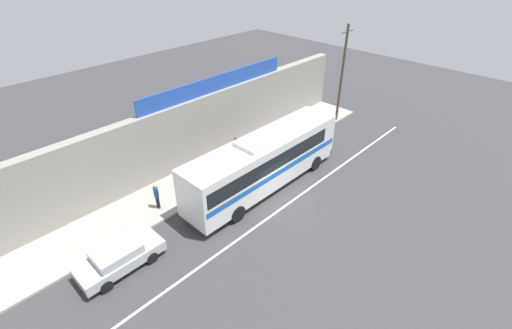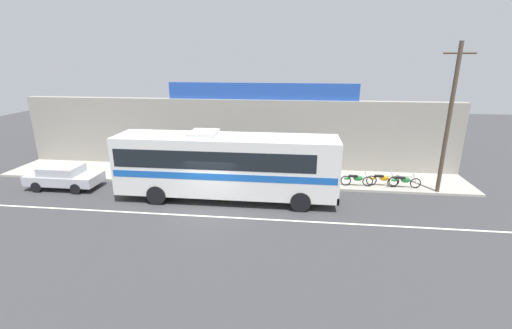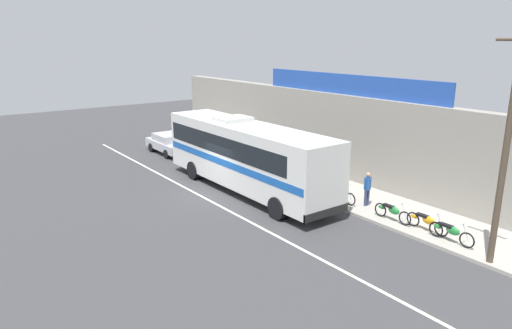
{
  "view_description": "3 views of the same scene",
  "coord_description": "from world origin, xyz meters",
  "px_view_note": "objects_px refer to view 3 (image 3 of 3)",
  "views": [
    {
      "loc": [
        -13.62,
        -11.39,
        14.02
      ],
      "look_at": [
        0.33,
        2.01,
        1.64
      ],
      "focal_mm": 25.05,
      "sensor_mm": 36.0,
      "label": 1
    },
    {
      "loc": [
        4.3,
        -15.98,
        7.54
      ],
      "look_at": [
        2.2,
        1.73,
        1.99
      ],
      "focal_mm": 24.29,
      "sensor_mm": 36.0,
      "label": 2
    },
    {
      "loc": [
        19.48,
        -11.77,
        7.74
      ],
      "look_at": [
        0.7,
        2.1,
        1.38
      ],
      "focal_mm": 32.35,
      "sensor_mm": 36.0,
      "label": 3
    }
  ],
  "objects_px": {
    "motorcycle_red": "(341,193)",
    "pedestrian_near_shop": "(317,163)",
    "motorcycle_green": "(392,211)",
    "parked_car": "(169,143)",
    "utility_pole": "(507,145)",
    "pedestrian_far_right": "(367,186)",
    "motorcycle_black": "(426,221)",
    "pedestrian_far_left": "(230,142)",
    "motorcycle_orange": "(451,232)",
    "intercity_bus": "(245,153)"
  },
  "relations": [
    {
      "from": "motorcycle_orange",
      "to": "motorcycle_green",
      "type": "xyz_separation_m",
      "value": [
        -2.73,
        -0.03,
        0.0
      ]
    },
    {
      "from": "intercity_bus",
      "to": "motorcycle_red",
      "type": "distance_m",
      "value": 5.31
    },
    {
      "from": "motorcycle_orange",
      "to": "pedestrian_near_shop",
      "type": "distance_m",
      "value": 8.98
    },
    {
      "from": "motorcycle_black",
      "to": "pedestrian_far_right",
      "type": "relative_size",
      "value": 1.18
    },
    {
      "from": "pedestrian_near_shop",
      "to": "pedestrian_far_left",
      "type": "bearing_deg",
      "value": -173.02
    },
    {
      "from": "parked_car",
      "to": "motorcycle_black",
      "type": "xyz_separation_m",
      "value": [
        18.9,
        2.23,
        -0.17
      ]
    },
    {
      "from": "motorcycle_black",
      "to": "pedestrian_far_left",
      "type": "distance_m",
      "value": 15.09
    },
    {
      "from": "utility_pole",
      "to": "motorcycle_green",
      "type": "bearing_deg",
      "value": 175.45
    },
    {
      "from": "pedestrian_far_left",
      "to": "pedestrian_far_right",
      "type": "height_order",
      "value": "pedestrian_far_left"
    },
    {
      "from": "motorcycle_red",
      "to": "pedestrian_far_right",
      "type": "bearing_deg",
      "value": 29.16
    },
    {
      "from": "motorcycle_red",
      "to": "pedestrian_near_shop",
      "type": "distance_m",
      "value": 3.5
    },
    {
      "from": "motorcycle_orange",
      "to": "pedestrian_far_left",
      "type": "bearing_deg",
      "value": 178.34
    },
    {
      "from": "pedestrian_far_left",
      "to": "utility_pole",
      "type": "bearing_deg",
      "value": -2.73
    },
    {
      "from": "motorcycle_green",
      "to": "pedestrian_far_right",
      "type": "height_order",
      "value": "pedestrian_far_right"
    },
    {
      "from": "intercity_bus",
      "to": "pedestrian_far_left",
      "type": "relative_size",
      "value": 6.87
    },
    {
      "from": "parked_car",
      "to": "motorcycle_red",
      "type": "bearing_deg",
      "value": 7.91
    },
    {
      "from": "pedestrian_far_right",
      "to": "utility_pole",
      "type": "bearing_deg",
      "value": -8.35
    },
    {
      "from": "pedestrian_far_right",
      "to": "motorcycle_black",
      "type": "bearing_deg",
      "value": -6.19
    },
    {
      "from": "intercity_bus",
      "to": "motorcycle_black",
      "type": "distance_m",
      "value": 9.51
    },
    {
      "from": "parked_car",
      "to": "pedestrian_far_left",
      "type": "relative_size",
      "value": 2.43
    },
    {
      "from": "pedestrian_near_shop",
      "to": "pedestrian_far_left",
      "type": "relative_size",
      "value": 1.0
    },
    {
      "from": "motorcycle_orange",
      "to": "motorcycle_red",
      "type": "height_order",
      "value": "same"
    },
    {
      "from": "pedestrian_near_shop",
      "to": "parked_car",
      "type": "bearing_deg",
      "value": -162.98
    },
    {
      "from": "parked_car",
      "to": "motorcycle_red",
      "type": "height_order",
      "value": "parked_car"
    },
    {
      "from": "pedestrian_far_left",
      "to": "intercity_bus",
      "type": "bearing_deg",
      "value": -26.24
    },
    {
      "from": "motorcycle_black",
      "to": "parked_car",
      "type": "bearing_deg",
      "value": -173.26
    },
    {
      "from": "pedestrian_far_left",
      "to": "pedestrian_far_right",
      "type": "xyz_separation_m",
      "value": [
        11.64,
        0.08,
        -0.07
      ]
    },
    {
      "from": "motorcycle_red",
      "to": "intercity_bus",
      "type": "bearing_deg",
      "value": -151.04
    },
    {
      "from": "utility_pole",
      "to": "motorcycle_red",
      "type": "relative_size",
      "value": 4.47
    },
    {
      "from": "motorcycle_red",
      "to": "motorcycle_black",
      "type": "bearing_deg",
      "value": 3.01
    },
    {
      "from": "motorcycle_red",
      "to": "parked_car",
      "type": "bearing_deg",
      "value": -172.09
    },
    {
      "from": "pedestrian_far_left",
      "to": "motorcycle_green",
      "type": "bearing_deg",
      "value": -2.13
    },
    {
      "from": "pedestrian_near_shop",
      "to": "utility_pole",
      "type": "bearing_deg",
      "value": -9.44
    },
    {
      "from": "motorcycle_green",
      "to": "motorcycle_red",
      "type": "bearing_deg",
      "value": -179.43
    },
    {
      "from": "motorcycle_green",
      "to": "motorcycle_red",
      "type": "relative_size",
      "value": 1.04
    },
    {
      "from": "utility_pole",
      "to": "motorcycle_black",
      "type": "distance_m",
      "value": 4.86
    },
    {
      "from": "utility_pole",
      "to": "pedestrian_far_right",
      "type": "relative_size",
      "value": 5.02
    },
    {
      "from": "motorcycle_green",
      "to": "pedestrian_near_shop",
      "type": "relative_size",
      "value": 1.1
    },
    {
      "from": "motorcycle_orange",
      "to": "pedestrian_near_shop",
      "type": "relative_size",
      "value": 1.11
    },
    {
      "from": "motorcycle_orange",
      "to": "motorcycle_black",
      "type": "xyz_separation_m",
      "value": [
        -1.18,
        0.18,
        0.0
      ]
    },
    {
      "from": "motorcycle_orange",
      "to": "motorcycle_red",
      "type": "xyz_separation_m",
      "value": [
        -5.71,
        -0.06,
        0.0
      ]
    },
    {
      "from": "intercity_bus",
      "to": "motorcycle_red",
      "type": "height_order",
      "value": "intercity_bus"
    },
    {
      "from": "motorcycle_orange",
      "to": "pedestrian_far_right",
      "type": "xyz_separation_m",
      "value": [
        -4.62,
        0.55,
        0.52
      ]
    },
    {
      "from": "motorcycle_black",
      "to": "pedestrian_far_right",
      "type": "bearing_deg",
      "value": 173.81
    },
    {
      "from": "intercity_bus",
      "to": "motorcycle_orange",
      "type": "xyz_separation_m",
      "value": [
        10.17,
        2.53,
        -1.5
      ]
    },
    {
      "from": "pedestrian_far_left",
      "to": "parked_car",
      "type": "bearing_deg",
      "value": -146.5
    },
    {
      "from": "intercity_bus",
      "to": "pedestrian_near_shop",
      "type": "relative_size",
      "value": 6.9
    },
    {
      "from": "parked_car",
      "to": "pedestrian_far_right",
      "type": "relative_size",
      "value": 2.58
    },
    {
      "from": "pedestrian_far_left",
      "to": "motorcycle_black",
      "type": "bearing_deg",
      "value": -1.12
    },
    {
      "from": "motorcycle_black",
      "to": "pedestrian_far_right",
      "type": "xyz_separation_m",
      "value": [
        -3.44,
        0.37,
        0.52
      ]
    }
  ]
}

